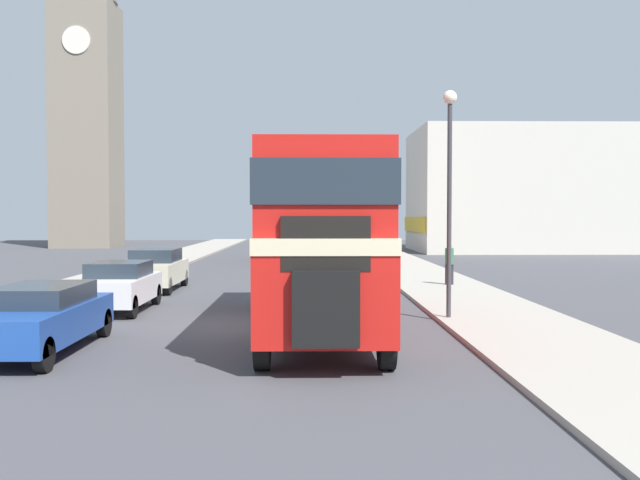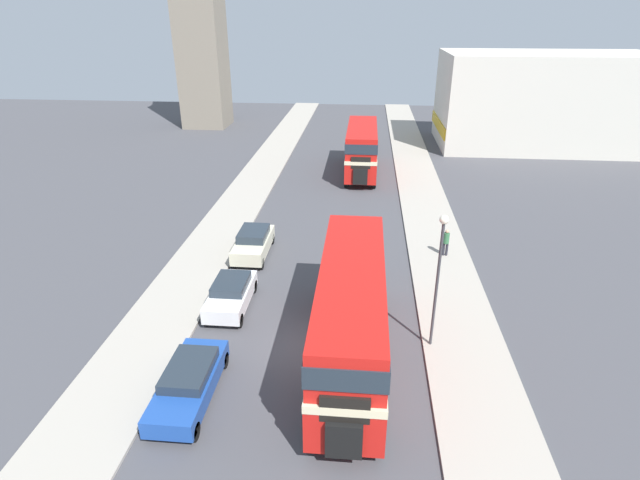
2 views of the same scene
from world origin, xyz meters
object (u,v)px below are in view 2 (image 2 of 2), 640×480
car_parked_near (189,382)px  car_parked_mid (231,294)px  car_parked_far (253,242)px  street_lamp (439,263)px  double_decker_bus (351,307)px  pedestrian_walking (446,241)px  bus_distant (362,146)px

car_parked_near → car_parked_mid: car_parked_mid is taller
car_parked_far → street_lamp: 12.58m
street_lamp → double_decker_bus: bearing=-161.8°
car_parked_mid → pedestrian_walking: bearing=30.3°
car_parked_near → street_lamp: bearing=23.4°
car_parked_far → bus_distant: bearing=70.4°
double_decker_bus → car_parked_near: 6.62m
bus_distant → car_parked_near: 29.08m
double_decker_bus → bus_distant: bearing=90.0°
double_decker_bus → bus_distant: double_decker_bus is taller
pedestrian_walking → street_lamp: size_ratio=0.27×
bus_distant → street_lamp: (3.35, -24.52, 1.54)m
double_decker_bus → car_parked_mid: bearing=149.9°
double_decker_bus → street_lamp: street_lamp is taller
car_parked_near → pedestrian_walking: 16.56m
car_parked_mid → pedestrian_walking: 12.59m
car_parked_far → pedestrian_walking: 11.03m
car_parked_mid → street_lamp: size_ratio=0.67×
bus_distant → car_parked_far: (-5.92, -16.63, -1.64)m
double_decker_bus → car_parked_far: 10.90m
car_parked_near → pedestrian_walking: (10.82, 12.53, 0.30)m
car_parked_mid → bus_distant: bearing=75.5°
car_parked_near → car_parked_mid: bearing=90.4°
bus_distant → car_parked_near: bearing=-101.4°
bus_distant → car_parked_near: size_ratio=2.14×
double_decker_bus → pedestrian_walking: 11.05m
bus_distant → car_parked_mid: 23.08m
bus_distant → car_parked_near: bus_distant is taller
car_parked_mid → car_parked_far: (-0.14, 5.66, 0.04)m
pedestrian_walking → car_parked_near: bearing=-130.8°
double_decker_bus → pedestrian_walking: bearing=62.3°
double_decker_bus → car_parked_far: (-5.91, 9.00, -1.68)m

